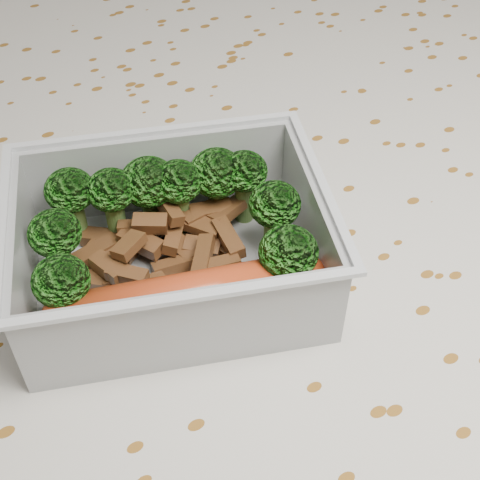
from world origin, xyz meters
TOP-DOWN VIEW (x-y plane):
  - dining_table at (0.00, 0.00)m, footprint 1.40×0.90m
  - tablecloth at (0.00, 0.00)m, footprint 1.46×0.96m
  - lunch_container at (-0.04, 0.02)m, footprint 0.22×0.20m
  - broccoli_florets at (-0.03, 0.04)m, footprint 0.16×0.14m
  - meat_pile at (-0.04, 0.03)m, footprint 0.12×0.09m
  - sausage at (-0.05, -0.02)m, footprint 0.16×0.07m

SIDE VIEW (x-z plane):
  - dining_table at x=0.00m, z-range 0.29..1.04m
  - tablecloth at x=0.00m, z-range 0.62..0.81m
  - meat_pile at x=-0.04m, z-range 0.76..0.79m
  - lunch_container at x=-0.04m, z-range 0.75..0.81m
  - sausage at x=-0.05m, z-range 0.77..0.80m
  - broccoli_florets at x=-0.03m, z-range 0.77..0.82m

